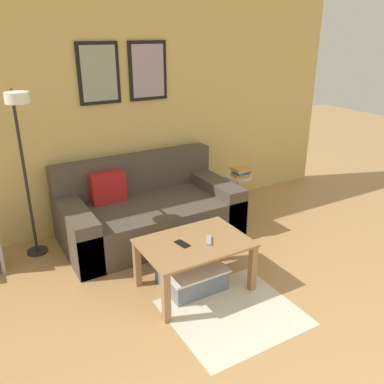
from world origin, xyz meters
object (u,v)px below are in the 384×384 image
(floor_lamp, at_px, (22,141))
(book_stack, at_px, (241,171))
(storage_bin, at_px, (191,275))
(couch, at_px, (148,211))
(remote_control, at_px, (209,240))
(coffee_table, at_px, (194,250))
(side_table, at_px, (238,191))
(cell_phone, at_px, (182,244))

(floor_lamp, bearing_deg, book_stack, -2.19)
(storage_bin, bearing_deg, couch, 85.89)
(remote_control, bearing_deg, book_stack, 76.06)
(couch, bearing_deg, remote_control, -88.14)
(coffee_table, xyz_separation_m, book_stack, (1.24, 1.04, 0.18))
(coffee_table, relative_size, storage_bin, 1.71)
(side_table, bearing_deg, book_stack, -57.93)
(side_table, xyz_separation_m, cell_phone, (-1.34, -1.04, 0.16))
(side_table, bearing_deg, coffee_table, -139.19)
(floor_lamp, relative_size, remote_control, 10.82)
(floor_lamp, bearing_deg, cell_phone, -49.08)
(floor_lamp, relative_size, book_stack, 7.80)
(side_table, distance_m, remote_control, 1.59)
(remote_control, bearing_deg, couch, 124.04)
(storage_bin, xyz_separation_m, book_stack, (1.25, 1.00, 0.44))
(side_table, xyz_separation_m, book_stack, (0.01, -0.02, 0.25))
(book_stack, distance_m, cell_phone, 1.70)
(floor_lamp, bearing_deg, couch, -0.83)
(storage_bin, distance_m, side_table, 1.62)
(storage_bin, xyz_separation_m, remote_control, (0.12, -0.09, 0.36))
(couch, xyz_separation_m, side_table, (1.16, -0.05, 0.02))
(coffee_table, xyz_separation_m, remote_control, (0.11, -0.06, 0.09))
(couch, bearing_deg, storage_bin, -94.11)
(couch, bearing_deg, floor_lamp, 179.17)
(coffee_table, bearing_deg, storage_bin, 102.93)
(coffee_table, xyz_separation_m, floor_lamp, (-1.07, 1.13, 0.83))
(couch, height_order, cell_phone, couch)
(couch, bearing_deg, coffee_table, -93.56)
(storage_bin, xyz_separation_m, cell_phone, (-0.10, -0.02, 0.35))
(coffee_table, bearing_deg, book_stack, 39.85)
(storage_bin, bearing_deg, cell_phone, -169.56)
(storage_bin, bearing_deg, remote_control, -38.30)
(couch, xyz_separation_m, book_stack, (1.18, -0.07, 0.27))
(couch, height_order, coffee_table, couch)
(floor_lamp, xyz_separation_m, book_stack, (2.31, -0.09, -0.65))
(coffee_table, relative_size, cell_phone, 6.40)
(book_stack, bearing_deg, side_table, 122.07)
(side_table, bearing_deg, floor_lamp, 178.38)
(couch, height_order, floor_lamp, floor_lamp)
(book_stack, distance_m, remote_control, 1.58)
(couch, height_order, side_table, couch)
(floor_lamp, distance_m, remote_control, 1.82)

